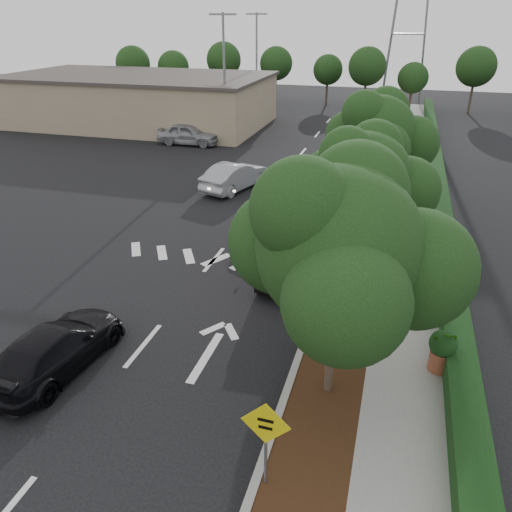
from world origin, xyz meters
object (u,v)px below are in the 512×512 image
at_px(silver_suv_ahead, 285,223).
at_px(black_suv_oncoming, 56,348).
at_px(speed_hump_sign, 266,433).
at_px(red_jeep, 289,253).

height_order(silver_suv_ahead, black_suv_oncoming, silver_suv_ahead).
relative_size(silver_suv_ahead, speed_hump_sign, 2.31).
bearing_deg(black_suv_oncoming, silver_suv_ahead, -105.86).
xyz_separation_m(red_jeep, speed_hump_sign, (1.61, -9.16, 0.50)).
bearing_deg(silver_suv_ahead, speed_hump_sign, -58.71).
bearing_deg(silver_suv_ahead, red_jeep, -54.89).
distance_m(red_jeep, black_suv_oncoming, 8.58).
bearing_deg(speed_hump_sign, red_jeep, 100.46).
bearing_deg(speed_hump_sign, silver_suv_ahead, 101.95).
distance_m(silver_suv_ahead, black_suv_oncoming, 11.22).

